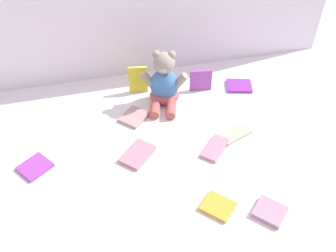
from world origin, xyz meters
The scene contains 13 objects.
ground_plane centered at (0.00, 0.00, 0.00)m, with size 3.20×3.20×0.00m, color silver.
backdrop_drape centered at (0.00, 0.43, 0.34)m, with size 1.86×0.03×0.69m, color silver.
teddy_bear centered at (0.07, 0.17, 0.09)m, with size 0.21×0.21×0.25m.
book_case_0 centered at (0.11, -0.43, 0.01)m, with size 0.09×0.10×0.01m, color gold.
book_case_1 centered at (0.25, 0.21, 0.05)m, with size 0.10×0.01×0.10m, color purple.
book_case_2 centered at (0.19, -0.17, 0.01)m, with size 0.07×0.13×0.01m, color #B07596.
book_case_3 centered at (0.43, 0.18, 0.01)m, with size 0.09×0.11×0.01m, color purple.
book_case_4 centered at (-0.49, -0.10, 0.01)m, with size 0.10×0.11×0.01m, color purple.
book_case_5 centered at (-0.11, -0.13, 0.01)m, with size 0.09×0.14×0.02m, color #B46F8A.
book_case_6 centered at (0.27, -0.49, 0.01)m, with size 0.10×0.09×0.02m, color #A47999.
book_case_7 centered at (0.30, -0.11, 0.01)m, with size 0.07×0.14×0.01m, color #9C9E8F.
book_case_8 centered at (-0.03, 0.27, 0.06)m, with size 0.08×0.01×0.13m, color yellow.
book_case_9 centered at (-0.08, 0.09, 0.01)m, with size 0.09×0.11×0.01m, color #A67F85.
Camera 1 is at (-0.23, -1.13, 1.09)m, focal length 41.33 mm.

